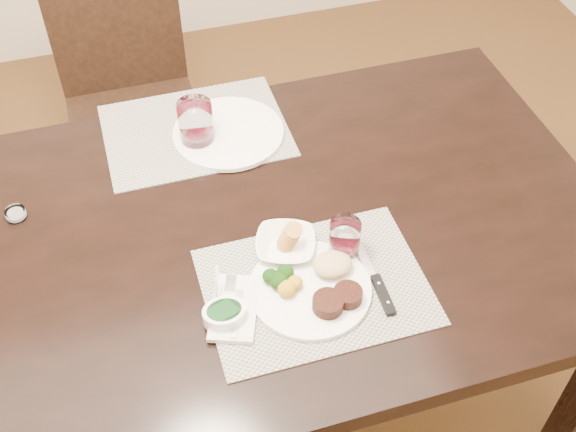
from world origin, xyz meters
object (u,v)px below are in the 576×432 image
object	(u,v)px
chair_far	(129,89)
wine_glass_near	(344,240)
far_plate	(228,133)
dinner_plate	(316,286)
cracker_bowl	(286,244)
steak_knife	(378,285)

from	to	relation	value
chair_far	wine_glass_near	distance (m)	1.15
wine_glass_near	far_plate	world-z (taller)	wine_glass_near
chair_far	wine_glass_near	world-z (taller)	chair_far
dinner_plate	cracker_bowl	bearing A→B (deg)	109.05
chair_far	steak_knife	xyz separation A→B (m)	(0.39, -1.17, 0.26)
dinner_plate	steak_knife	world-z (taller)	dinner_plate
cracker_bowl	far_plate	bearing A→B (deg)	94.00
dinner_plate	cracker_bowl	xyz separation A→B (m)	(-0.03, 0.12, 0.00)
cracker_bowl	chair_far	bearing A→B (deg)	102.99
dinner_plate	wine_glass_near	world-z (taller)	wine_glass_near
chair_far	wine_glass_near	size ratio (longest dim) A/B	9.81
chair_far	wine_glass_near	xyz separation A→B (m)	(0.35, -1.06, 0.29)
dinner_plate	steak_knife	distance (m)	0.13
dinner_plate	far_plate	xyz separation A→B (m)	(-0.06, 0.53, -0.01)
steak_knife	far_plate	world-z (taller)	same
dinner_plate	steak_knife	size ratio (longest dim) A/B	1.07
steak_knife	cracker_bowl	world-z (taller)	cracker_bowl
dinner_plate	far_plate	world-z (taller)	dinner_plate
wine_glass_near	chair_far	bearing A→B (deg)	108.40
cracker_bowl	far_plate	world-z (taller)	cracker_bowl
wine_glass_near	cracker_bowl	bearing A→B (deg)	159.51
steak_knife	dinner_plate	bearing A→B (deg)	169.81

